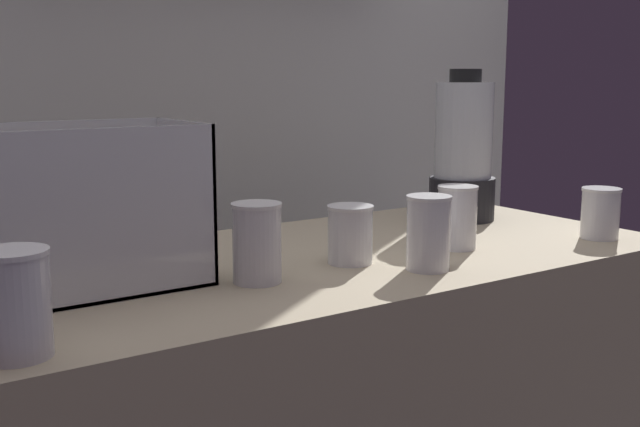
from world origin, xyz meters
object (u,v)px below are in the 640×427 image
(juice_cup_mango_left, at_px, (257,248))
(juice_cup_orange_right, at_px, (428,238))
(juice_cup_orange_middle, at_px, (350,238))
(blender_pitcher, at_px, (463,155))
(juice_cup_pomegranate_far_right, at_px, (457,222))
(juice_cup_carrot_rightmost, at_px, (600,216))
(carrot_display_bin, at_px, (85,238))
(juice_cup_mango_far_left, at_px, (15,309))

(juice_cup_mango_left, height_order, juice_cup_orange_right, same)
(juice_cup_orange_middle, bearing_deg, blender_pitcher, 23.21)
(juice_cup_pomegranate_far_right, relative_size, juice_cup_carrot_rightmost, 1.17)
(juice_cup_orange_right, relative_size, juice_cup_pomegranate_far_right, 1.06)
(juice_cup_mango_left, xyz_separation_m, juice_cup_pomegranate_far_right, (0.45, 0.00, -0.00))
(juice_cup_carrot_rightmost, bearing_deg, juice_cup_pomegranate_far_right, 162.73)
(carrot_display_bin, height_order, juice_cup_mango_far_left, carrot_display_bin)
(blender_pitcher, bearing_deg, juice_cup_pomegranate_far_right, -135.90)
(juice_cup_mango_left, bearing_deg, juice_cup_mango_far_left, -161.43)
(carrot_display_bin, distance_m, juice_cup_orange_middle, 0.46)
(carrot_display_bin, xyz_separation_m, juice_cup_mango_far_left, (-0.17, -0.27, -0.02))
(juice_cup_mango_far_left, relative_size, juice_cup_pomegranate_far_right, 1.07)
(carrot_display_bin, height_order, juice_cup_carrot_rightmost, carrot_display_bin)
(blender_pitcher, distance_m, juice_cup_mango_far_left, 1.16)
(juice_cup_mango_left, height_order, juice_cup_pomegranate_far_right, juice_cup_mango_left)
(blender_pitcher, relative_size, juice_cup_pomegranate_far_right, 2.82)
(juice_cup_orange_right, bearing_deg, juice_cup_mango_left, 161.84)
(juice_cup_mango_far_left, bearing_deg, blender_pitcher, 18.39)
(juice_cup_pomegranate_far_right, height_order, juice_cup_carrot_rightmost, juice_cup_pomegranate_far_right)
(blender_pitcher, xyz_separation_m, juice_cup_mango_left, (-0.68, -0.23, -0.09))
(carrot_display_bin, xyz_separation_m, juice_cup_orange_right, (0.53, -0.23, -0.02))
(juice_cup_pomegranate_far_right, bearing_deg, juice_cup_mango_left, -179.85)
(carrot_display_bin, relative_size, juice_cup_orange_right, 2.63)
(blender_pitcher, relative_size, juice_cup_mango_left, 2.65)
(juice_cup_pomegranate_far_right, bearing_deg, blender_pitcher, 44.10)
(juice_cup_orange_middle, relative_size, juice_cup_carrot_rightmost, 1.00)
(juice_cup_orange_right, relative_size, juice_cup_carrot_rightmost, 1.24)
(juice_cup_mango_far_left, height_order, juice_cup_mango_left, same)
(blender_pitcher, bearing_deg, juice_cup_orange_right, -140.83)
(juice_cup_orange_right, bearing_deg, blender_pitcher, 39.17)
(carrot_display_bin, height_order, juice_cup_orange_middle, carrot_display_bin)
(blender_pitcher, bearing_deg, carrot_display_bin, -174.22)
(carrot_display_bin, xyz_separation_m, juice_cup_mango_left, (0.24, -0.13, -0.02))
(carrot_display_bin, relative_size, juice_cup_orange_middle, 3.26)
(juice_cup_orange_right, bearing_deg, juice_cup_orange_middle, 125.99)
(juice_cup_mango_left, relative_size, juice_cup_orange_right, 1.01)
(juice_cup_orange_middle, bearing_deg, juice_cup_pomegranate_far_right, -4.56)
(juice_cup_orange_middle, bearing_deg, juice_cup_orange_right, -54.01)
(juice_cup_orange_middle, relative_size, juice_cup_pomegranate_far_right, 0.85)
(juice_cup_mango_far_left, height_order, juice_cup_orange_middle, juice_cup_mango_far_left)
(juice_cup_pomegranate_far_right, distance_m, juice_cup_carrot_rightmost, 0.33)
(juice_cup_orange_middle, distance_m, juice_cup_carrot_rightmost, 0.57)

